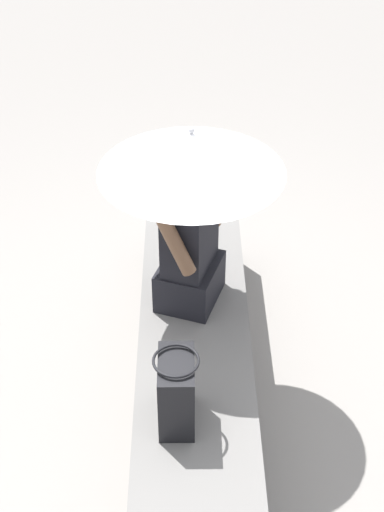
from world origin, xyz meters
The scene contains 6 objects.
ground_plane centered at (0.00, 0.00, 0.00)m, with size 14.00×14.00×0.00m, color gray.
stone_bench centered at (0.00, 0.00, 0.24)m, with size 2.36×0.55×0.49m, color slate.
person_seated centered at (0.20, 0.02, 0.88)m, with size 0.51×0.38×0.90m.
parasol centered at (0.14, 0.01, 1.39)m, with size 0.85×0.85×1.02m.
handbag_black centered at (-0.61, 0.08, 0.67)m, with size 0.26×0.20×0.36m.
magazine centered at (0.70, 0.02, 0.50)m, with size 0.28×0.20×0.01m, color #339ED1.
Camera 1 is at (-2.85, 0.04, 3.09)m, focal length 54.23 mm.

